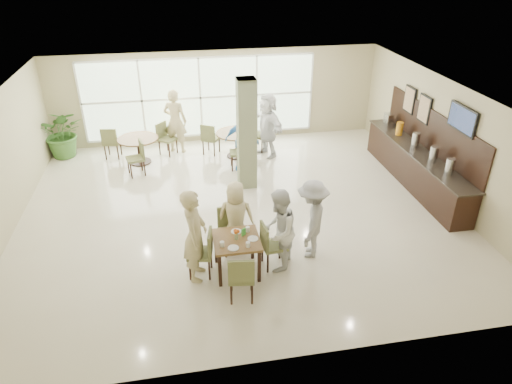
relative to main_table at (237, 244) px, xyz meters
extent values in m
plane|color=beige|center=(0.37, 2.29, -0.64)|extent=(10.00, 10.00, 0.00)
plane|color=white|center=(0.37, 2.29, 2.16)|extent=(10.00, 10.00, 0.00)
plane|color=tan|center=(0.37, 6.79, 0.76)|extent=(10.00, 0.00, 10.00)
plane|color=tan|center=(0.37, -2.21, 0.76)|extent=(10.00, 0.00, 10.00)
plane|color=tan|center=(5.37, 2.29, 0.76)|extent=(0.00, 9.00, 9.00)
plane|color=silver|center=(-0.13, 6.76, 0.76)|extent=(7.00, 0.00, 7.00)
cube|color=#6D7350|center=(0.77, 3.49, 0.76)|extent=(0.45, 0.45, 2.80)
cube|color=brown|center=(0.00, 0.00, 0.08)|extent=(0.86, 0.86, 0.05)
cube|color=black|center=(-0.36, -0.36, -0.29)|extent=(0.06, 0.06, 0.70)
cube|color=black|center=(0.36, -0.36, -0.29)|extent=(0.06, 0.06, 0.70)
cube|color=black|center=(-0.36, 0.36, -0.29)|extent=(0.06, 0.06, 0.70)
cube|color=black|center=(0.36, 0.36, -0.29)|extent=(0.06, 0.06, 0.70)
cylinder|color=brown|center=(-2.03, 5.41, 0.09)|extent=(1.14, 1.14, 0.04)
cylinder|color=black|center=(-2.03, 5.41, -0.29)|extent=(0.10, 0.10, 0.71)
cylinder|color=black|center=(-2.03, 5.41, -0.63)|extent=(0.60, 0.60, 0.03)
cylinder|color=brown|center=(0.77, 5.35, 0.09)|extent=(1.20, 1.20, 0.04)
cylinder|color=black|center=(0.77, 5.35, -0.29)|extent=(0.10, 0.10, 0.71)
cylinder|color=black|center=(0.77, 5.35, -0.63)|extent=(0.60, 0.60, 0.03)
cylinder|color=white|center=(0.25, 0.22, 0.16)|extent=(0.08, 0.08, 0.10)
cylinder|color=white|center=(0.17, -0.28, 0.16)|extent=(0.08, 0.08, 0.10)
cylinder|color=white|center=(-0.29, -0.18, 0.16)|extent=(0.08, 0.08, 0.10)
cylinder|color=white|center=(-0.10, -0.28, 0.11)|extent=(0.20, 0.20, 0.01)
cylinder|color=white|center=(0.03, 0.24, 0.11)|extent=(0.20, 0.20, 0.01)
cylinder|color=white|center=(0.30, -0.05, 0.11)|extent=(0.20, 0.20, 0.01)
cylinder|color=#99B27F|center=(0.00, 0.00, 0.17)|extent=(0.07, 0.07, 0.12)
sphere|color=#D55611|center=(0.03, 0.00, 0.28)|extent=(0.07, 0.07, 0.07)
sphere|color=#D55611|center=(-0.02, 0.03, 0.28)|extent=(0.07, 0.07, 0.07)
sphere|color=#D55611|center=(-0.01, -0.03, 0.28)|extent=(0.07, 0.07, 0.07)
cube|color=green|center=(0.15, 0.10, 0.18)|extent=(0.09, 0.07, 0.15)
cube|color=black|center=(5.05, 2.79, -0.19)|extent=(0.60, 4.60, 0.90)
cube|color=black|center=(5.05, 2.79, 0.28)|extent=(0.64, 4.70, 0.04)
cube|color=black|center=(5.34, 2.79, 0.81)|extent=(0.04, 4.60, 1.00)
cylinder|color=silver|center=(5.05, 1.39, 0.50)|extent=(0.20, 0.20, 0.40)
cylinder|color=silver|center=(5.05, 2.09, 0.50)|extent=(0.20, 0.20, 0.40)
cylinder|color=silver|center=(5.05, 2.99, 0.50)|extent=(0.20, 0.20, 0.40)
cylinder|color=orange|center=(5.05, 3.89, 0.48)|extent=(0.18, 0.18, 0.36)
cube|color=silver|center=(5.05, 4.59, 0.48)|extent=(0.18, 0.30, 0.36)
cube|color=black|center=(5.31, 1.69, 1.51)|extent=(0.06, 1.00, 0.58)
cube|color=#7F99CC|center=(5.28, 1.69, 1.51)|extent=(0.01, 0.92, 0.50)
cube|color=black|center=(5.32, 3.29, 1.21)|extent=(0.04, 0.55, 0.70)
cube|color=olive|center=(5.29, 3.29, 1.21)|extent=(0.01, 0.47, 0.62)
cube|color=black|center=(5.32, 4.09, 1.21)|extent=(0.04, 0.55, 0.70)
cube|color=olive|center=(5.29, 4.09, 1.21)|extent=(0.01, 0.47, 0.62)
imported|color=#3F712D|center=(-4.18, 6.25, 0.09)|extent=(1.43, 1.43, 1.47)
imported|color=#CABA86|center=(-0.76, 0.01, 0.27)|extent=(0.56, 0.74, 1.83)
imported|color=#CABA86|center=(0.10, 0.76, 0.11)|extent=(0.81, 0.55, 1.51)
imported|color=white|center=(0.80, 0.01, 0.19)|extent=(0.91, 1.00, 1.67)
imported|color=#A3A3A6|center=(1.53, 0.30, 0.18)|extent=(0.98, 1.22, 1.65)
imported|color=#4690D4|center=(0.79, 4.47, 0.17)|extent=(1.10, 0.89, 1.63)
imported|color=white|center=(1.66, 5.30, 0.28)|extent=(1.39, 1.88, 1.86)
imported|color=#CABA86|center=(-0.95, 6.04, 0.31)|extent=(0.81, 0.68, 1.91)
camera|label=1|loc=(-0.89, -6.92, 4.92)|focal=32.00mm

